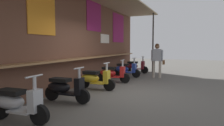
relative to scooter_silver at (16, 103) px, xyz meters
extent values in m
plane|color=#56544F|center=(3.27, -1.08, -0.39)|extent=(36.35, 36.35, 0.00)
cube|color=brown|center=(3.27, 0.94, 1.41)|extent=(12.98, 0.25, 3.59)
cube|color=olive|center=(3.27, 0.64, 0.68)|extent=(11.68, 0.36, 0.05)
cube|color=orange|center=(1.71, 0.80, 2.18)|extent=(1.11, 0.02, 1.44)
cube|color=#841E56|center=(4.84, 0.80, 2.42)|extent=(1.25, 0.02, 1.29)
cube|color=#841E56|center=(7.65, 0.80, 2.12)|extent=(1.55, 0.02, 1.54)
cube|color=beige|center=(5.89, 0.80, 1.49)|extent=(0.90, 0.03, 0.41)
cylinder|color=#332D28|center=(8.73, -0.90, 1.32)|extent=(0.08, 0.08, 3.42)
ellipsoid|color=#B2B5BA|center=(-0.01, 0.17, 0.01)|extent=(0.43, 0.72, 0.30)
cube|color=black|center=(-0.01, 0.12, 0.21)|extent=(0.34, 0.57, 0.10)
cube|color=#B2B5BA|center=(0.01, -0.18, -0.14)|extent=(0.41, 0.53, 0.04)
cube|color=#B2B5BA|center=(0.03, -0.48, 0.08)|extent=(0.29, 0.18, 0.44)
cylinder|color=#B7B7BC|center=(0.03, -0.48, 0.21)|extent=(0.07, 0.07, 0.70)
cylinder|color=#B7B7BC|center=(0.03, -0.48, 0.56)|extent=(0.46, 0.07, 0.04)
cylinder|color=black|center=(0.04, -0.58, -0.19)|extent=(0.13, 0.41, 0.40)
cylinder|color=black|center=(-0.03, 0.42, -0.19)|extent=(0.13, 0.41, 0.40)
ellipsoid|color=black|center=(1.59, 0.17, 0.01)|extent=(0.40, 0.71, 0.30)
cube|color=black|center=(1.59, 0.12, 0.21)|extent=(0.31, 0.56, 0.10)
cube|color=black|center=(1.60, -0.18, -0.14)|extent=(0.39, 0.51, 0.04)
cube|color=black|center=(1.60, -0.48, 0.08)|extent=(0.28, 0.17, 0.44)
cylinder|color=#B7B7BC|center=(1.60, -0.48, 0.21)|extent=(0.07, 0.07, 0.70)
cylinder|color=#B7B7BC|center=(1.60, -0.48, 0.56)|extent=(0.46, 0.05, 0.04)
cylinder|color=black|center=(1.60, -0.58, -0.19)|extent=(0.11, 0.40, 0.40)
cylinder|color=black|center=(1.58, 0.42, -0.19)|extent=(0.11, 0.40, 0.40)
ellipsoid|color=gold|center=(3.31, 0.17, 0.01)|extent=(0.39, 0.71, 0.30)
cube|color=black|center=(3.31, 0.12, 0.21)|extent=(0.31, 0.55, 0.10)
cube|color=gold|center=(3.32, -0.18, -0.14)|extent=(0.39, 0.51, 0.04)
cube|color=gold|center=(3.32, -0.48, 0.08)|extent=(0.28, 0.16, 0.44)
cylinder|color=#B7B7BC|center=(3.32, -0.48, 0.21)|extent=(0.07, 0.07, 0.70)
cylinder|color=#B7B7BC|center=(3.32, -0.48, 0.56)|extent=(0.46, 0.04, 0.04)
cylinder|color=black|center=(3.32, -0.58, -0.19)|extent=(0.11, 0.40, 0.40)
cylinder|color=black|center=(3.31, 0.42, -0.19)|extent=(0.11, 0.40, 0.40)
ellipsoid|color=red|center=(4.84, 0.17, 0.01)|extent=(0.42, 0.72, 0.30)
cube|color=black|center=(4.84, 0.12, 0.21)|extent=(0.33, 0.57, 0.10)
cube|color=red|center=(4.86, -0.18, -0.14)|extent=(0.41, 0.52, 0.04)
cube|color=red|center=(4.88, -0.48, 0.08)|extent=(0.29, 0.18, 0.44)
cylinder|color=#B7B7BC|center=(4.88, -0.48, 0.21)|extent=(0.07, 0.07, 0.70)
cylinder|color=#B7B7BC|center=(4.88, -0.48, 0.56)|extent=(0.46, 0.06, 0.04)
cylinder|color=black|center=(4.88, -0.58, -0.19)|extent=(0.12, 0.41, 0.40)
cylinder|color=black|center=(4.83, 0.42, -0.19)|extent=(0.12, 0.41, 0.40)
ellipsoid|color=#233D9E|center=(6.52, 0.17, 0.01)|extent=(0.42, 0.72, 0.30)
cube|color=black|center=(6.52, 0.12, 0.21)|extent=(0.33, 0.56, 0.10)
cube|color=#233D9E|center=(6.50, -0.18, -0.14)|extent=(0.41, 0.52, 0.04)
cube|color=#233D9E|center=(6.49, -0.48, 0.08)|extent=(0.29, 0.17, 0.44)
cylinder|color=#B7B7BC|center=(6.49, -0.48, 0.21)|extent=(0.07, 0.07, 0.70)
cylinder|color=#B7B7BC|center=(6.49, -0.48, 0.56)|extent=(0.46, 0.06, 0.04)
cylinder|color=black|center=(6.48, -0.58, -0.19)|extent=(0.12, 0.40, 0.40)
cylinder|color=black|center=(6.54, 0.42, -0.19)|extent=(0.12, 0.40, 0.40)
ellipsoid|color=maroon|center=(8.13, 0.17, 0.01)|extent=(0.38, 0.70, 0.30)
cube|color=black|center=(8.13, 0.12, 0.21)|extent=(0.30, 0.55, 0.10)
cube|color=maroon|center=(8.13, -0.18, -0.14)|extent=(0.38, 0.50, 0.04)
cube|color=maroon|center=(8.13, -0.48, 0.08)|extent=(0.28, 0.16, 0.44)
cylinder|color=#B7B7BC|center=(8.13, -0.48, 0.21)|extent=(0.07, 0.07, 0.70)
cylinder|color=#B7B7BC|center=(8.13, -0.48, 0.56)|extent=(0.46, 0.04, 0.04)
cylinder|color=black|center=(8.13, -0.58, -0.19)|extent=(0.10, 0.40, 0.40)
cylinder|color=black|center=(8.13, 0.42, -0.19)|extent=(0.10, 0.40, 0.40)
cylinder|color=#ADA393|center=(6.90, -1.34, 0.02)|extent=(0.12, 0.12, 0.81)
cylinder|color=#ADA393|center=(6.86, -1.65, 0.02)|extent=(0.12, 0.12, 0.81)
cube|color=#999EA8|center=(6.88, -1.50, 0.71)|extent=(0.24, 0.42, 0.58)
sphere|color=brown|center=(6.88, -1.50, 1.12)|extent=(0.22, 0.22, 0.22)
sphere|color=#472D19|center=(6.88, -1.50, 1.16)|extent=(0.20, 0.20, 0.20)
cylinder|color=#999EA8|center=(6.86, -1.26, 0.69)|extent=(0.08, 0.08, 0.54)
cylinder|color=#999EA8|center=(6.91, -1.74, 0.69)|extent=(0.08, 0.08, 0.54)
cube|color=brown|center=(6.93, -1.81, 0.37)|extent=(0.27, 0.12, 0.20)
camera|label=1|loc=(-2.90, -3.37, 1.13)|focal=32.51mm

